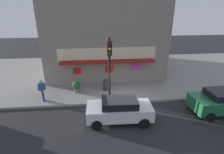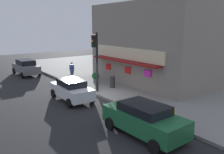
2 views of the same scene
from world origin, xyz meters
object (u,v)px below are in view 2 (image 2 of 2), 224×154
object	(u,v)px
traffic_light	(96,54)
pedestrian	(72,70)
parked_car_white	(72,90)
fire_hydrant	(173,114)
parked_car_green	(144,119)
potted_plant_by_doorway	(96,76)
parked_car_grey	(26,67)
trash_can	(112,82)

from	to	relation	value
traffic_light	pedestrian	distance (m)	5.45
traffic_light	parked_car_white	xyz separation A→B (m)	(0.41, -2.39, -2.40)
fire_hydrant	parked_car_green	world-z (taller)	parked_car_green
traffic_light	potted_plant_by_doorway	distance (m)	3.93
pedestrian	parked_car_grey	distance (m)	6.47
fire_hydrant	parked_car_grey	size ratio (longest dim) A/B	0.18
potted_plant_by_doorway	parked_car_white	bearing A→B (deg)	-53.14
traffic_light	parked_car_green	world-z (taller)	traffic_light
potted_plant_by_doorway	parked_car_green	world-z (taller)	parked_car_green
fire_hydrant	pedestrian	world-z (taller)	pedestrian
trash_can	parked_car_white	size ratio (longest dim) A/B	0.23
parked_car_white	fire_hydrant	bearing A→B (deg)	19.70
fire_hydrant	pedestrian	distance (m)	12.64
traffic_light	fire_hydrant	world-z (taller)	traffic_light
potted_plant_by_doorway	parked_car_white	world-z (taller)	parked_car_white
parked_car_white	parked_car_grey	world-z (taller)	parked_car_grey
parked_car_grey	parked_car_green	size ratio (longest dim) A/B	0.99
parked_car_grey	parked_car_green	bearing A→B (deg)	0.24
pedestrian	potted_plant_by_doorway	bearing A→B (deg)	26.29
potted_plant_by_doorway	parked_car_white	xyz separation A→B (m)	(3.01, -4.02, 0.06)
traffic_light	parked_car_green	bearing A→B (deg)	-15.49
trash_can	parked_car_white	bearing A→B (deg)	-82.10
parked_car_grey	fire_hydrant	bearing A→B (deg)	7.34
parked_car_white	trash_can	bearing A→B (deg)	97.90
fire_hydrant	parked_car_grey	world-z (taller)	parked_car_grey
parked_car_green	fire_hydrant	bearing A→B (deg)	91.32
trash_can	pedestrian	world-z (taller)	pedestrian
traffic_light	parked_car_green	size ratio (longest dim) A/B	1.05
fire_hydrant	potted_plant_by_doorway	world-z (taller)	potted_plant_by_doorway
fire_hydrant	trash_can	world-z (taller)	trash_can
parked_car_white	parked_car_grey	distance (m)	11.33
pedestrian	parked_car_white	size ratio (longest dim) A/B	0.42
trash_can	parked_car_green	world-z (taller)	parked_car_green
traffic_light	trash_can	world-z (taller)	traffic_light
fire_hydrant	potted_plant_by_doorway	distance (m)	10.32
parked_car_white	potted_plant_by_doorway	bearing A→B (deg)	126.86
traffic_light	trash_can	xyz separation A→B (m)	(-0.17, 1.77, -2.57)
potted_plant_by_doorway	parked_car_green	xyz separation A→B (m)	(10.27, -3.74, 0.11)
pedestrian	parked_car_grey	size ratio (longest dim) A/B	0.39
fire_hydrant	parked_car_white	world-z (taller)	parked_car_white
traffic_light	fire_hydrant	bearing A→B (deg)	1.39
pedestrian	parked_car_green	size ratio (longest dim) A/B	0.39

